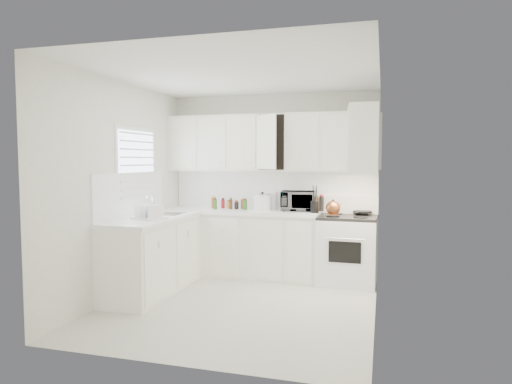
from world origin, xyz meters
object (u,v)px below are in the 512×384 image
(rice_cooker, at_px, (262,201))
(dish_rack, at_px, (149,211))
(tea_kettle, at_px, (333,207))
(microwave, at_px, (299,199))
(stove, at_px, (347,240))
(utensil_crock, at_px, (315,199))

(rice_cooker, xyz_separation_m, dish_rack, (-1.06, -1.32, -0.03))
(rice_cooker, bearing_deg, tea_kettle, 1.75)
(microwave, bearing_deg, stove, -18.13)
(stove, distance_m, rice_cooker, 1.30)
(stove, height_order, tea_kettle, stove)
(utensil_crock, bearing_deg, dish_rack, -147.31)
(stove, relative_size, microwave, 2.37)
(stove, distance_m, microwave, 0.88)
(microwave, distance_m, dish_rack, 2.10)
(utensil_crock, bearing_deg, rice_cooker, 169.11)
(tea_kettle, xyz_separation_m, dish_rack, (-2.08, -1.08, 0.00))
(stove, height_order, utensil_crock, utensil_crock)
(utensil_crock, bearing_deg, microwave, 139.30)
(stove, xyz_separation_m, utensil_crock, (-0.43, -0.07, 0.55))
(tea_kettle, bearing_deg, microwave, 126.98)
(microwave, relative_size, utensil_crock, 1.31)
(tea_kettle, bearing_deg, stove, 19.99)
(tea_kettle, relative_size, rice_cooker, 0.90)
(dish_rack, bearing_deg, tea_kettle, 45.08)
(utensil_crock, relative_size, dish_rack, 1.05)
(stove, bearing_deg, dish_rack, -149.46)
(stove, bearing_deg, tea_kettle, -136.60)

